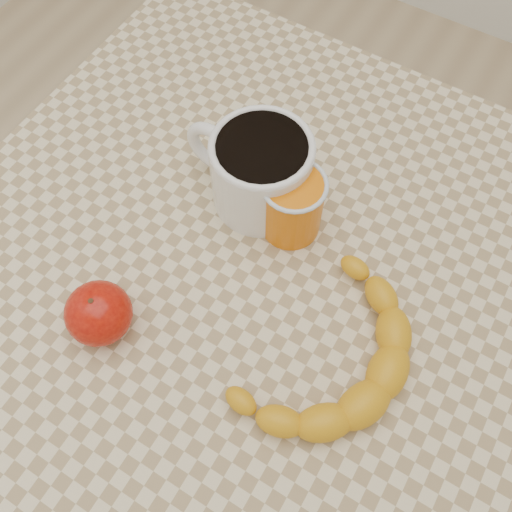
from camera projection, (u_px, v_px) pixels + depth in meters
The scene contains 6 objects.
ground at pixel (256, 406), 1.36m from camera, with size 3.00×3.00×0.00m, color tan.
table at pixel (256, 292), 0.78m from camera, with size 0.80×0.80×0.75m.
coffee_mug at pixel (259, 169), 0.70m from camera, with size 0.18×0.13×0.11m.
orange_juice_glass at pixel (292, 205), 0.68m from camera, with size 0.08×0.08×0.09m.
apple at pixel (99, 313), 0.63m from camera, with size 0.09×0.09×0.07m.
banana at pixel (328, 357), 0.62m from camera, with size 0.27×0.32×0.04m, color gold, non-canonical shape.
Camera 1 is at (0.16, -0.27, 1.37)m, focal length 40.00 mm.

